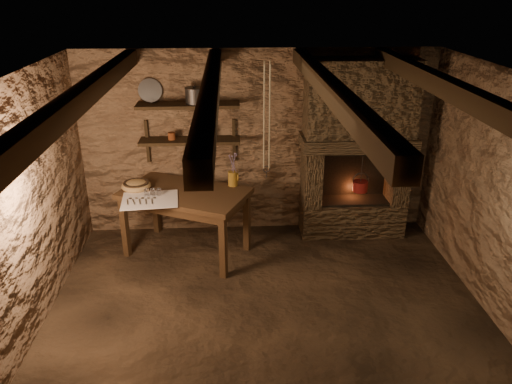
{
  "coord_description": "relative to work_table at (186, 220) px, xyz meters",
  "views": [
    {
      "loc": [
        -0.34,
        -4.16,
        3.16
      ],
      "look_at": [
        -0.07,
        0.9,
        0.99
      ],
      "focal_mm": 35.0,
      "sensor_mm": 36.0,
      "label": 1
    }
  ],
  "objects": [
    {
      "name": "shelf_upper",
      "position": [
        0.05,
        0.5,
        1.3
      ],
      "size": [
        1.25,
        0.3,
        0.04
      ],
      "primitive_type": "cube",
      "color": "black",
      "rests_on": "back_wall"
    },
    {
      "name": "small_kettle",
      "position": [
        0.24,
        0.5,
        0.93
      ],
      "size": [
        0.19,
        0.15,
        0.18
      ],
      "primitive_type": null,
      "rotation": [
        0.0,
        0.0,
        -0.15
      ],
      "color": "#9C9D98",
      "rests_on": "shelf_lower"
    },
    {
      "name": "floor",
      "position": [
        0.9,
        -1.34,
        -0.45
      ],
      "size": [
        4.5,
        4.5,
        0.0
      ],
      "primitive_type": "plane",
      "color": "black",
      "rests_on": "ground"
    },
    {
      "name": "hearth",
      "position": [
        2.15,
        0.43,
        0.78
      ],
      "size": [
        1.43,
        0.51,
        2.3
      ],
      "color": "#3C2D1E",
      "rests_on": "floor"
    },
    {
      "name": "beam_far_right",
      "position": [
        2.4,
        -1.34,
        1.86
      ],
      "size": [
        0.14,
        3.95,
        0.16
      ],
      "primitive_type": "cube",
      "color": "black",
      "rests_on": "ceiling"
    },
    {
      "name": "left_wall",
      "position": [
        -1.35,
        -1.34,
        0.75
      ],
      "size": [
        0.04,
        4.0,
        2.4
      ],
      "primitive_type": "cube",
      "color": "brown",
      "rests_on": "floor"
    },
    {
      "name": "iron_stockpot",
      "position": [
        0.14,
        0.5,
        1.41
      ],
      "size": [
        0.28,
        0.28,
        0.17
      ],
      "primitive_type": "cylinder",
      "rotation": [
        0.0,
        0.0,
        0.29
      ],
      "color": "#282623",
      "rests_on": "shelf_upper"
    },
    {
      "name": "beam_mid_right",
      "position": [
        1.4,
        -1.34,
        1.86
      ],
      "size": [
        0.14,
        3.95,
        0.16
      ],
      "primitive_type": "cube",
      "color": "black",
      "rests_on": "ceiling"
    },
    {
      "name": "work_table",
      "position": [
        0.0,
        0.0,
        0.0
      ],
      "size": [
        1.68,
        1.37,
        0.84
      ],
      "rotation": [
        0.0,
        0.0,
        -0.43
      ],
      "color": "#382413",
      "rests_on": "floor"
    },
    {
      "name": "rusty_tin",
      "position": [
        -0.17,
        0.5,
        0.92
      ],
      "size": [
        0.1,
        0.1,
        0.09
      ],
      "primitive_type": "cylinder",
      "rotation": [
        0.0,
        0.0,
        -0.11
      ],
      "color": "#5F2A13",
      "rests_on": "shelf_lower"
    },
    {
      "name": "pewter_cutlery_row",
      "position": [
        -0.37,
        -0.27,
        0.4
      ],
      "size": [
        0.54,
        0.25,
        0.01
      ],
      "primitive_type": null,
      "rotation": [
        0.0,
        0.0,
        0.1
      ],
      "color": "gray",
      "rests_on": "linen_cloth"
    },
    {
      "name": "red_pot",
      "position": [
        2.23,
        0.38,
        0.25
      ],
      "size": [
        0.22,
        0.21,
        0.54
      ],
      "rotation": [
        0.0,
        0.0,
        -0.07
      ],
      "color": "maroon",
      "rests_on": "hearth"
    },
    {
      "name": "hanging_ropes",
      "position": [
        0.95,
        -0.29,
        1.35
      ],
      "size": [
        0.08,
        0.08,
        1.2
      ],
      "primitive_type": null,
      "color": "tan",
      "rests_on": "ceiling"
    },
    {
      "name": "beam_mid_left",
      "position": [
        0.4,
        -1.34,
        1.86
      ],
      "size": [
        0.14,
        3.95,
        0.16
      ],
      "primitive_type": "cube",
      "color": "black",
      "rests_on": "ceiling"
    },
    {
      "name": "right_wall",
      "position": [
        3.15,
        -1.34,
        0.75
      ],
      "size": [
        0.04,
        4.0,
        2.4
      ],
      "primitive_type": "cube",
      "color": "brown",
      "rests_on": "floor"
    },
    {
      "name": "wooden_bowl",
      "position": [
        -0.58,
        0.09,
        0.43
      ],
      "size": [
        0.45,
        0.45,
        0.12
      ],
      "primitive_type": "ellipsoid",
      "rotation": [
        0.0,
        0.0,
        -0.35
      ],
      "color": "olive",
      "rests_on": "work_table"
    },
    {
      "name": "drinking_glasses",
      "position": [
        -0.35,
        -0.13,
        0.43
      ],
      "size": [
        0.2,
        0.06,
        0.08
      ],
      "primitive_type": null,
      "color": "silver",
      "rests_on": "linen_cloth"
    },
    {
      "name": "ceiling",
      "position": [
        0.9,
        -1.34,
        1.95
      ],
      "size": [
        4.5,
        4.0,
        0.04
      ],
      "primitive_type": "cube",
      "color": "black",
      "rests_on": "back_wall"
    },
    {
      "name": "beam_far_left",
      "position": [
        -0.6,
        -1.34,
        1.86
      ],
      "size": [
        0.14,
        3.95,
        0.16
      ],
      "primitive_type": "cube",
      "color": "black",
      "rests_on": "ceiling"
    },
    {
      "name": "front_wall",
      "position": [
        0.9,
        -3.34,
        0.75
      ],
      "size": [
        4.5,
        0.04,
        2.4
      ],
      "primitive_type": "cube",
      "color": "brown",
      "rests_on": "floor"
    },
    {
      "name": "shelf_lower",
      "position": [
        0.05,
        0.5,
        0.85
      ],
      "size": [
        1.25,
        0.3,
        0.04
      ],
      "primitive_type": "cube",
      "color": "black",
      "rests_on": "back_wall"
    },
    {
      "name": "back_wall",
      "position": [
        0.9,
        0.66,
        0.75
      ],
      "size": [
        4.5,
        0.04,
        2.4
      ],
      "primitive_type": "cube",
      "color": "brown",
      "rests_on": "floor"
    },
    {
      "name": "tin_pan",
      "position": [
        -0.4,
        0.6,
        1.46
      ],
      "size": [
        0.31,
        0.2,
        0.28
      ],
      "primitive_type": "cylinder",
      "rotation": [
        1.26,
        0.0,
        0.26
      ],
      "color": "#9C9D98",
      "rests_on": "shelf_upper"
    },
    {
      "name": "stoneware_jug",
      "position": [
        0.58,
        0.14,
        0.56
      ],
      "size": [
        0.15,
        0.15,
        0.41
      ],
      "rotation": [
        0.0,
        0.0,
        0.35
      ],
      "color": "olive",
      "rests_on": "work_table"
    },
    {
      "name": "linen_cloth",
      "position": [
        -0.37,
        -0.25,
        0.39
      ],
      "size": [
        0.67,
        0.56,
        0.01
      ],
      "primitive_type": "cube",
      "rotation": [
        0.0,
        0.0,
        0.1
      ],
      "color": "beige",
      "rests_on": "work_table"
    }
  ]
}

